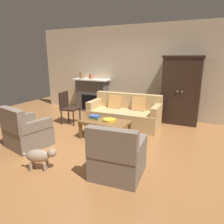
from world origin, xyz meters
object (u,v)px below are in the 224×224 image
coffee_table (105,123)px  book_stack (95,117)px  mantel_vase_terracotta (91,76)px  armchair_near_left (26,132)px  fireplace (92,95)px  armoire (181,90)px  armchair_near_right (117,158)px  side_chair_wooden (68,106)px  fruit_bowl (110,120)px  couch (125,114)px  dog (40,156)px  mantel_vase_bronze (82,75)px

coffee_table → book_stack: bearing=-176.8°
mantel_vase_terracotta → armchair_near_left: bearing=-84.8°
fireplace → armoire: size_ratio=0.67×
coffee_table → mantel_vase_terracotta: size_ratio=6.17×
armchair_near_right → side_chair_wooden: (-2.40, 1.89, 0.20)m
book_stack → mantel_vase_terracotta: bearing=122.7°
fruit_bowl → armchair_near_right: armchair_near_right is taller
armchair_near_left → armchair_near_right: size_ratio=1.04×
book_stack → mantel_vase_terracotta: (-1.30, 2.04, 0.74)m
couch → dog: (-0.40, -2.76, -0.07)m
armoire → mantel_vase_bronze: size_ratio=8.79×
side_chair_wooden → armchair_near_right: bearing=-38.3°
fruit_bowl → side_chair_wooden: 1.69m
side_chair_wooden → book_stack: bearing=-25.4°
side_chair_wooden → dog: side_chair_wooden is taller
fruit_bowl → armchair_near_left: 1.81m
mantel_vase_terracotta → side_chair_wooden: bearing=-86.9°
side_chair_wooden → mantel_vase_terracotta: bearing=93.1°
fruit_bowl → armchair_near_right: (0.80, -1.35, -0.13)m
armoire → dog: bearing=-115.1°
couch → armchair_near_right: 2.52m
armoire → side_chair_wooden: size_ratio=2.09×
armchair_near_left → armoire: bearing=49.2°
fireplace → mantel_vase_bronze: size_ratio=5.87×
book_stack → mantel_vase_terracotta: size_ratio=1.41×
book_stack → mantel_vase_bronze: size_ratio=1.17×
fireplace → dog: bearing=-71.8°
armchair_near_right → couch: bearing=109.5°
mantel_vase_terracotta → side_chair_wooden: size_ratio=0.20×
armchair_near_left → dog: size_ratio=1.72×
mantel_vase_bronze → dog: 4.18m
fruit_bowl → mantel_vase_terracotta: bearing=130.0°
fireplace → armoire: armoire is taller
armoire → couch: bearing=-145.4°
book_stack → mantel_vase_bronze: (-1.68, 2.04, 0.75)m
mantel_vase_terracotta → side_chair_wooden: 1.61m
fruit_bowl → armchair_near_right: 1.57m
armoire → mantel_vase_bronze: 3.34m
fruit_bowl → side_chair_wooden: (-1.60, 0.55, 0.07)m
fruit_bowl → armchair_near_right: size_ratio=0.33×
dog → mantel_vase_terracotta: bearing=108.2°
fruit_bowl → armchair_near_left: bearing=-140.5°
fruit_bowl → armchair_near_right: bearing=-59.4°
mantel_vase_terracotta → side_chair_wooden: (0.08, -1.45, -0.70)m
mantel_vase_bronze → armchair_near_right: bearing=-49.6°
mantel_vase_bronze → mantel_vase_terracotta: bearing=0.0°
mantel_vase_terracotta → side_chair_wooden: mantel_vase_terracotta is taller
dog → armchair_near_left: bearing=148.2°
armoire → fruit_bowl: (-1.27, -1.94, -0.50)m
armchair_near_left → coffee_table: bearing=41.3°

